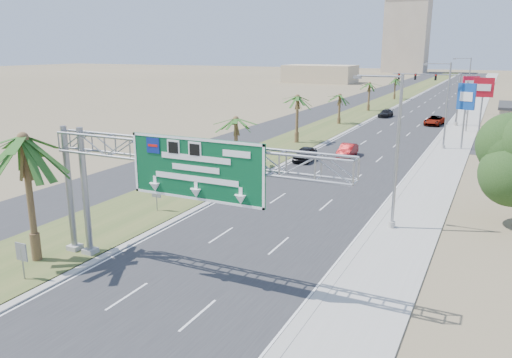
{
  "coord_description": "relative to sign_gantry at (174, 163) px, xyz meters",
  "views": [
    {
      "loc": [
        13.07,
        -9.76,
        11.5
      ],
      "look_at": [
        0.82,
        15.29,
        4.2
      ],
      "focal_mm": 35.0,
      "sensor_mm": 36.0,
      "label": 1
    }
  ],
  "objects": [
    {
      "name": "palm_row_c",
      "position": [
        -8.44,
        38.07,
        -0.39
      ],
      "size": [
        3.99,
        3.99,
        6.75
      ],
      "color": "brown",
      "rests_on": "ground"
    },
    {
      "name": "palm_row_d",
      "position": [
        -8.44,
        56.07,
        -1.64
      ],
      "size": [
        3.99,
        3.99,
        5.45
      ],
      "color": "brown",
      "rests_on": "ground"
    },
    {
      "name": "signal_mast",
      "position": [
        6.23,
        62.05,
        -1.21
      ],
      "size": [
        10.28,
        0.71,
        8.0
      ],
      "color": "gray",
      "rests_on": "ground"
    },
    {
      "name": "sign_gantry",
      "position": [
        0.0,
        0.0,
        0.0
      ],
      "size": [
        16.75,
        1.24,
        7.5
      ],
      "color": "gray",
      "rests_on": "ground"
    },
    {
      "name": "median_grass",
      "position": [
        -8.94,
        100.07,
        -6.0
      ],
      "size": [
        7.0,
        300.0,
        0.12
      ],
      "primitive_type": "cube",
      "color": "#3E5425",
      "rests_on": "ground"
    },
    {
      "name": "streetlight_far",
      "position": [
        8.36,
        78.07,
        -1.36
      ],
      "size": [
        3.27,
        0.44,
        10.0
      ],
      "color": "gray",
      "rests_on": "ground"
    },
    {
      "name": "car_left_lane",
      "position": [
        -3.83,
        28.81,
        -5.32
      ],
      "size": [
        1.95,
        4.4,
        1.47
      ],
      "primitive_type": "imported",
      "rotation": [
        0.0,
        0.0,
        0.05
      ],
      "color": "black",
      "rests_on": "ground"
    },
    {
      "name": "median_signback_b",
      "position": [
        -7.44,
        8.07,
        -4.61
      ],
      "size": [
        0.75,
        0.08,
        2.08
      ],
      "color": "gray",
      "rests_on": "ground"
    },
    {
      "name": "tower_distant",
      "position": [
        -30.94,
        240.07,
        11.44
      ],
      "size": [
        20.0,
        16.0,
        35.0
      ],
      "primitive_type": "cube",
      "color": "tan",
      "rests_on": "ground"
    },
    {
      "name": "pole_sign_red_near",
      "position": [
        11.98,
        49.36,
        0.35
      ],
      "size": [
        2.42,
        0.53,
        8.23
      ],
      "color": "gray",
      "rests_on": "ground"
    },
    {
      "name": "car_right_lane",
      "position": [
        5.18,
        61.62,
        -5.35
      ],
      "size": [
        2.97,
        5.37,
        1.42
      ],
      "primitive_type": "imported",
      "rotation": [
        0.0,
        0.0,
        -0.12
      ],
      "color": "gray",
      "rests_on": "ground"
    },
    {
      "name": "pole_sign_red_far",
      "position": [
        10.06,
        56.92,
        0.26
      ],
      "size": [
        2.17,
        1.03,
        8.02
      ],
      "color": "gray",
      "rests_on": "ground"
    },
    {
      "name": "sidewalk_right",
      "position": [
        9.56,
        100.07,
        -6.01
      ],
      "size": [
        4.0,
        300.0,
        0.1
      ],
      "primitive_type": "cube",
      "color": "#9E9B93",
      "rests_on": "ground"
    },
    {
      "name": "road",
      "position": [
        1.06,
        100.07,
        -6.05
      ],
      "size": [
        12.0,
        300.0,
        0.02
      ],
      "primitive_type": "cube",
      "color": "#28282B",
      "rests_on": "ground"
    },
    {
      "name": "streetlight_mid",
      "position": [
        8.36,
        42.07,
        -1.36
      ],
      "size": [
        3.27,
        0.44,
        10.0
      ],
      "color": "gray",
      "rests_on": "ground"
    },
    {
      "name": "palm_row_f",
      "position": [
        -8.44,
        100.07,
        -1.35
      ],
      "size": [
        3.99,
        3.99,
        5.75
      ],
      "color": "brown",
      "rests_on": "ground"
    },
    {
      "name": "opposing_road",
      "position": [
        -15.94,
        100.07,
        -6.05
      ],
      "size": [
        8.0,
        300.0,
        0.02
      ],
      "primitive_type": "cube",
      "color": "#28282B",
      "rests_on": "ground"
    },
    {
      "name": "car_mid_lane",
      "position": [
        -0.44,
        32.94,
        -5.36
      ],
      "size": [
        1.53,
        4.25,
        1.39
      ],
      "primitive_type": "imported",
      "rotation": [
        0.0,
        0.0,
        0.01
      ],
      "color": "maroon",
      "rests_on": "ground"
    },
    {
      "name": "streetlight_near",
      "position": [
        8.36,
        12.07,
        -1.36
      ],
      "size": [
        3.27,
        0.44,
        10.0
      ],
      "color": "gray",
      "rests_on": "ground"
    },
    {
      "name": "pole_sign_blue",
      "position": [
        10.49,
        42.68,
        -0.19
      ],
      "size": [
        2.0,
        0.85,
        7.9
      ],
      "color": "gray",
      "rests_on": "ground"
    },
    {
      "name": "palm_row_b",
      "position": [
        -8.44,
        22.07,
        -1.16
      ],
      "size": [
        3.99,
        3.99,
        5.95
      ],
      "color": "brown",
      "rests_on": "ground"
    },
    {
      "name": "palm_near",
      "position": [
        -8.14,
        -1.93,
        0.87
      ],
      "size": [
        5.7,
        5.7,
        8.35
      ],
      "color": "brown",
      "rests_on": "ground"
    },
    {
      "name": "palm_row_e",
      "position": [
        -8.44,
        75.07,
        -0.97
      ],
      "size": [
        3.99,
        3.99,
        6.15
      ],
      "color": "brown",
      "rests_on": "ground"
    },
    {
      "name": "car_far",
      "position": [
        -3.63,
        67.85,
        -5.42
      ],
      "size": [
        2.17,
        4.52,
        1.27
      ],
      "primitive_type": "imported",
      "rotation": [
        0.0,
        0.0,
        -0.09
      ],
      "color": "black",
      "rests_on": "ground"
    },
    {
      "name": "building_distant_left",
      "position": [
        -43.94,
        150.07,
        -3.06
      ],
      "size": [
        24.0,
        14.0,
        6.0
      ],
      "primitive_type": "cube",
      "color": "#C9B487",
      "rests_on": "ground"
    },
    {
      "name": "median_signback_a",
      "position": [
        -6.74,
        -3.93,
        -4.61
      ],
      "size": [
        0.75,
        0.08,
        2.08
      ],
      "color": "gray",
      "rests_on": "ground"
    }
  ]
}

